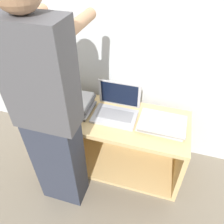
{
  "coord_description": "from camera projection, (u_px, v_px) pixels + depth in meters",
  "views": [
    {
      "loc": [
        0.36,
        -1.04,
        1.79
      ],
      "look_at": [
        0.0,
        0.18,
        0.71
      ],
      "focal_mm": 35.0,
      "sensor_mm": 36.0,
      "label": 1
    }
  ],
  "objects": [
    {
      "name": "laptop_stack_right",
      "position": [
        162.0,
        124.0,
        1.7
      ],
      "size": [
        0.37,
        0.27,
        0.06
      ],
      "color": "#B7B7BC",
      "rests_on": "cart"
    },
    {
      "name": "person",
      "position": [
        49.0,
        117.0,
        1.38
      ],
      "size": [
        0.4,
        0.53,
        1.71
      ],
      "color": "#2D3342",
      "rests_on": "ground_plane"
    },
    {
      "name": "laptop_stack_left",
      "position": [
        71.0,
        103.0,
        1.84
      ],
      "size": [
        0.38,
        0.26,
        0.12
      ],
      "color": "#232326",
      "rests_on": "cart"
    },
    {
      "name": "cart",
      "position": [
        116.0,
        137.0,
        2.03
      ],
      "size": [
        1.22,
        0.52,
        0.59
      ],
      "color": "tan",
      "rests_on": "ground_plane"
    },
    {
      "name": "ground_plane",
      "position": [
        106.0,
        184.0,
        1.99
      ],
      "size": [
        12.0,
        12.0,
        0.0
      ],
      "primitive_type": "plane",
      "color": "#756B5B"
    },
    {
      "name": "wall_back",
      "position": [
        128.0,
        28.0,
        1.67
      ],
      "size": [
        8.0,
        0.05,
        2.4
      ],
      "color": "silver",
      "rests_on": "ground_plane"
    },
    {
      "name": "laptop_open",
      "position": [
        116.0,
        109.0,
        1.8
      ],
      "size": [
        0.36,
        0.28,
        0.26
      ],
      "color": "#B7B7BC",
      "rests_on": "cart"
    }
  ]
}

